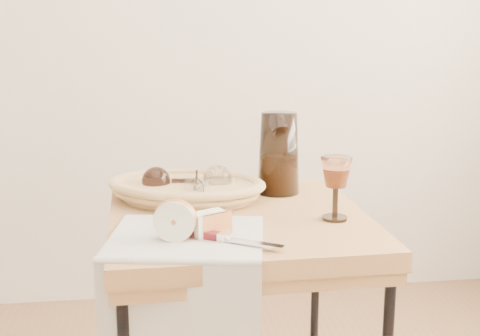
{
  "coord_description": "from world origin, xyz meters",
  "views": [
    {
      "loc": [
        0.17,
        -0.97,
        1.24
      ],
      "look_at": [
        0.35,
        0.48,
        0.9
      ],
      "focal_mm": 48.7,
      "sensor_mm": 36.0,
      "label": 1
    }
  ],
  "objects": [
    {
      "name": "tea_towel",
      "position": [
        0.22,
        0.35,
        0.78
      ],
      "size": [
        0.37,
        0.34,
        0.01
      ],
      "primitive_type": "cube",
      "rotation": [
        0.0,
        0.0,
        -0.17
      ],
      "color": "silver",
      "rests_on": "side_table"
    },
    {
      "name": "bread_basket",
      "position": [
        0.23,
        0.64,
        0.8
      ],
      "size": [
        0.41,
        0.34,
        0.05
      ],
      "primitive_type": null,
      "rotation": [
        0.0,
        0.0,
        -0.28
      ],
      "color": "#9F6B42",
      "rests_on": "side_table"
    },
    {
      "name": "goblet_lying_a",
      "position": [
        0.2,
        0.66,
        0.82
      ],
      "size": [
        0.13,
        0.08,
        0.07
      ],
      "primitive_type": null,
      "rotation": [
        0.0,
        0.0,
        3.05
      ],
      "color": "#361F19",
      "rests_on": "bread_basket"
    },
    {
      "name": "goblet_lying_b",
      "position": [
        0.29,
        0.62,
        0.82
      ],
      "size": [
        0.14,
        0.14,
        0.08
      ],
      "primitive_type": null,
      "rotation": [
        0.0,
        0.0,
        0.9
      ],
      "color": "white",
      "rests_on": "bread_basket"
    },
    {
      "name": "pitcher",
      "position": [
        0.48,
        0.69,
        0.88
      ],
      "size": [
        0.2,
        0.26,
        0.26
      ],
      "primitive_type": null,
      "rotation": [
        0.0,
        0.0,
        0.23
      ],
      "color": "black",
      "rests_on": "side_table"
    },
    {
      "name": "wine_goblet",
      "position": [
        0.57,
        0.44,
        0.85
      ],
      "size": [
        0.09,
        0.09,
        0.15
      ],
      "primitive_type": null,
      "rotation": [
        0.0,
        0.0,
        0.38
      ],
      "color": "white",
      "rests_on": "side_table"
    },
    {
      "name": "apple_half",
      "position": [
        0.2,
        0.33,
        0.82
      ],
      "size": [
        0.1,
        0.07,
        0.09
      ],
      "primitive_type": "ellipsoid",
      "rotation": [
        0.0,
        0.0,
        -0.2
      ],
      "color": "red",
      "rests_on": "tea_towel"
    },
    {
      "name": "apple_wedge",
      "position": [
        0.27,
        0.35,
        0.81
      ],
      "size": [
        0.08,
        0.07,
        0.05
      ],
      "primitive_type": "cube",
      "rotation": [
        0.0,
        0.0,
        0.5
      ],
      "color": "white",
      "rests_on": "tea_towel"
    },
    {
      "name": "table_knife",
      "position": [
        0.3,
        0.3,
        0.79
      ],
      "size": [
        0.21,
        0.14,
        0.02
      ],
      "primitive_type": null,
      "rotation": [
        0.0,
        0.0,
        -0.56
      ],
      "color": "silver",
      "rests_on": "tea_towel"
    }
  ]
}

